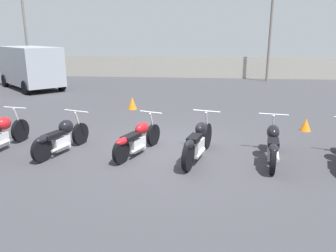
{
  "coord_description": "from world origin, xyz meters",
  "views": [
    {
      "loc": [
        0.85,
        -7.98,
        2.82
      ],
      "look_at": [
        0.0,
        -0.14,
        0.65
      ],
      "focal_mm": 35.0,
      "sensor_mm": 36.0,
      "label": 1
    }
  ],
  "objects_px": {
    "motorcycle_slot_1": "(61,137)",
    "parked_van": "(30,66)",
    "motorcycle_slot_4": "(273,144)",
    "traffic_cone_far": "(132,103)",
    "traffic_cone_near": "(306,125)",
    "light_pole_right": "(272,6)",
    "light_pole_left": "(24,16)",
    "motorcycle_slot_3": "(198,142)",
    "motorcycle_slot_2": "(137,139)"
  },
  "relations": [
    {
      "from": "motorcycle_slot_1",
      "to": "traffic_cone_far",
      "type": "xyz_separation_m",
      "value": [
        0.67,
        5.18,
        -0.17
      ]
    },
    {
      "from": "light_pole_left",
      "to": "traffic_cone_near",
      "type": "xyz_separation_m",
      "value": [
        15.61,
        -12.41,
        -3.97
      ]
    },
    {
      "from": "motorcycle_slot_2",
      "to": "traffic_cone_far",
      "type": "distance_m",
      "value": 5.22
    },
    {
      "from": "light_pole_left",
      "to": "light_pole_right",
      "type": "xyz_separation_m",
      "value": [
        16.51,
        -0.7,
        0.46
      ]
    },
    {
      "from": "traffic_cone_far",
      "to": "light_pole_left",
      "type": "bearing_deg",
      "value": 134.17
    },
    {
      "from": "light_pole_left",
      "to": "motorcycle_slot_3",
      "type": "bearing_deg",
      "value": -50.85
    },
    {
      "from": "light_pole_right",
      "to": "motorcycle_slot_2",
      "type": "height_order",
      "value": "light_pole_right"
    },
    {
      "from": "motorcycle_slot_2",
      "to": "parked_van",
      "type": "xyz_separation_m",
      "value": [
        -7.86,
        9.67,
        0.86
      ]
    },
    {
      "from": "motorcycle_slot_3",
      "to": "traffic_cone_near",
      "type": "relative_size",
      "value": 5.75
    },
    {
      "from": "light_pole_right",
      "to": "parked_van",
      "type": "relative_size",
      "value": 1.66
    },
    {
      "from": "light_pole_left",
      "to": "motorcycle_slot_1",
      "type": "height_order",
      "value": "light_pole_left"
    },
    {
      "from": "light_pole_left",
      "to": "light_pole_right",
      "type": "height_order",
      "value": "light_pole_right"
    },
    {
      "from": "motorcycle_slot_1",
      "to": "light_pole_left",
      "type": "bearing_deg",
      "value": 138.21
    },
    {
      "from": "motorcycle_slot_1",
      "to": "traffic_cone_near",
      "type": "distance_m",
      "value": 7.17
    },
    {
      "from": "traffic_cone_far",
      "to": "motorcycle_slot_2",
      "type": "bearing_deg",
      "value": -76.4
    },
    {
      "from": "motorcycle_slot_1",
      "to": "traffic_cone_far",
      "type": "distance_m",
      "value": 5.23
    },
    {
      "from": "light_pole_left",
      "to": "parked_van",
      "type": "distance_m",
      "value": 6.78
    },
    {
      "from": "motorcycle_slot_1",
      "to": "traffic_cone_near",
      "type": "height_order",
      "value": "motorcycle_slot_1"
    },
    {
      "from": "motorcycle_slot_3",
      "to": "traffic_cone_far",
      "type": "xyz_separation_m",
      "value": [
        -2.71,
        5.25,
        -0.19
      ]
    },
    {
      "from": "motorcycle_slot_4",
      "to": "parked_van",
      "type": "relative_size",
      "value": 0.45
    },
    {
      "from": "motorcycle_slot_4",
      "to": "traffic_cone_near",
      "type": "relative_size",
      "value": 5.6
    },
    {
      "from": "light_pole_right",
      "to": "traffic_cone_far",
      "type": "xyz_separation_m",
      "value": [
        -6.87,
        -9.23,
        -4.38
      ]
    },
    {
      "from": "light_pole_right",
      "to": "motorcycle_slot_4",
      "type": "relative_size",
      "value": 3.67
    },
    {
      "from": "traffic_cone_far",
      "to": "motorcycle_slot_4",
      "type": "bearing_deg",
      "value": -49.62
    },
    {
      "from": "motorcycle_slot_1",
      "to": "motorcycle_slot_2",
      "type": "bearing_deg",
      "value": 20.89
    },
    {
      "from": "traffic_cone_near",
      "to": "traffic_cone_far",
      "type": "bearing_deg",
      "value": 157.44
    },
    {
      "from": "motorcycle_slot_1",
      "to": "traffic_cone_far",
      "type": "height_order",
      "value": "motorcycle_slot_1"
    },
    {
      "from": "motorcycle_slot_1",
      "to": "traffic_cone_near",
      "type": "relative_size",
      "value": 5.02
    },
    {
      "from": "motorcycle_slot_2",
      "to": "motorcycle_slot_3",
      "type": "xyz_separation_m",
      "value": [
        1.48,
        -0.18,
        0.04
      ]
    },
    {
      "from": "motorcycle_slot_4",
      "to": "traffic_cone_far",
      "type": "height_order",
      "value": "motorcycle_slot_4"
    },
    {
      "from": "parked_van",
      "to": "traffic_cone_far",
      "type": "distance_m",
      "value": 8.13
    },
    {
      "from": "motorcycle_slot_1",
      "to": "motorcycle_slot_3",
      "type": "height_order",
      "value": "motorcycle_slot_3"
    },
    {
      "from": "motorcycle_slot_4",
      "to": "motorcycle_slot_1",
      "type": "bearing_deg",
      "value": -170.58
    },
    {
      "from": "motorcycle_slot_2",
      "to": "traffic_cone_far",
      "type": "bearing_deg",
      "value": 124.68
    },
    {
      "from": "motorcycle_slot_1",
      "to": "parked_van",
      "type": "xyz_separation_m",
      "value": [
        -5.96,
        9.78,
        0.84
      ]
    },
    {
      "from": "motorcycle_slot_1",
      "to": "motorcycle_slot_4",
      "type": "relative_size",
      "value": 0.9
    },
    {
      "from": "motorcycle_slot_3",
      "to": "traffic_cone_near",
      "type": "distance_m",
      "value": 4.28
    },
    {
      "from": "motorcycle_slot_2",
      "to": "traffic_cone_near",
      "type": "xyz_separation_m",
      "value": [
        4.74,
        2.59,
        -0.2
      ]
    },
    {
      "from": "motorcycle_slot_2",
      "to": "traffic_cone_near",
      "type": "relative_size",
      "value": 5.07
    },
    {
      "from": "motorcycle_slot_4",
      "to": "traffic_cone_near",
      "type": "distance_m",
      "value": 3.14
    },
    {
      "from": "motorcycle_slot_4",
      "to": "traffic_cone_near",
      "type": "bearing_deg",
      "value": 70.2
    },
    {
      "from": "motorcycle_slot_3",
      "to": "motorcycle_slot_4",
      "type": "distance_m",
      "value": 1.72
    },
    {
      "from": "motorcycle_slot_4",
      "to": "parked_van",
      "type": "xyz_separation_m",
      "value": [
        -11.06,
        9.8,
        0.83
      ]
    },
    {
      "from": "motorcycle_slot_2",
      "to": "motorcycle_slot_4",
      "type": "xyz_separation_m",
      "value": [
        3.2,
        -0.13,
        0.03
      ]
    },
    {
      "from": "parked_van",
      "to": "motorcycle_slot_3",
      "type": "bearing_deg",
      "value": -93.85
    },
    {
      "from": "motorcycle_slot_1",
      "to": "motorcycle_slot_4",
      "type": "distance_m",
      "value": 5.09
    },
    {
      "from": "motorcycle_slot_3",
      "to": "parked_van",
      "type": "relative_size",
      "value": 0.46
    },
    {
      "from": "motorcycle_slot_3",
      "to": "motorcycle_slot_1",
      "type": "bearing_deg",
      "value": -166.3
    },
    {
      "from": "motorcycle_slot_2",
      "to": "motorcycle_slot_4",
      "type": "relative_size",
      "value": 0.9
    },
    {
      "from": "motorcycle_slot_1",
      "to": "parked_van",
      "type": "distance_m",
      "value": 11.49
    }
  ]
}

